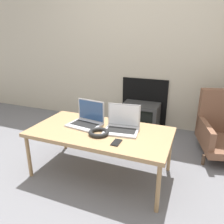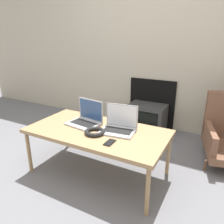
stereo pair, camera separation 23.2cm
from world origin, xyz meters
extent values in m
plane|color=slate|center=(0.00, 0.00, 0.00)|extent=(14.00, 14.00, 0.00)
cube|color=#B7AD99|center=(0.00, 1.84, 1.30)|extent=(7.00, 0.06, 2.60)
cube|color=black|center=(0.07, 1.80, 0.36)|extent=(0.69, 0.03, 0.73)
cube|color=#9E7A51|center=(0.00, 0.35, 0.46)|extent=(1.34, 0.70, 0.04)
cylinder|color=#9E7A51|center=(-0.63, 0.05, 0.22)|extent=(0.04, 0.04, 0.44)
cylinder|color=#9E7A51|center=(0.63, 0.05, 0.22)|extent=(0.04, 0.04, 0.44)
cylinder|color=#9E7A51|center=(-0.63, 0.66, 0.22)|extent=(0.04, 0.04, 0.44)
cylinder|color=#9E7A51|center=(0.63, 0.66, 0.22)|extent=(0.04, 0.04, 0.44)
cube|color=#B2B2B7|center=(-0.20, 0.40, 0.48)|extent=(0.35, 0.29, 0.02)
cube|color=black|center=(-0.20, 0.40, 0.49)|extent=(0.29, 0.17, 0.00)
cube|color=#B2B2B7|center=(-0.18, 0.52, 0.60)|extent=(0.32, 0.05, 0.22)
cube|color=#2D4C7F|center=(-0.18, 0.51, 0.60)|extent=(0.29, 0.04, 0.20)
cube|color=#B2B2B7|center=(0.20, 0.40, 0.48)|extent=(0.35, 0.28, 0.02)
cube|color=black|center=(0.20, 0.40, 0.49)|extent=(0.29, 0.17, 0.00)
cube|color=#B2B2B7|center=(0.18, 0.52, 0.60)|extent=(0.32, 0.05, 0.22)
cube|color=white|center=(0.18, 0.51, 0.60)|extent=(0.29, 0.04, 0.20)
torus|color=black|center=(0.03, 0.27, 0.50)|extent=(0.19, 0.19, 0.04)
cube|color=black|center=(0.24, 0.17, 0.48)|extent=(0.06, 0.12, 0.01)
cube|color=#383838|center=(0.07, 1.60, 0.20)|extent=(0.53, 0.37, 0.39)
cube|color=black|center=(0.07, 1.41, 0.20)|extent=(0.44, 0.01, 0.30)
cube|color=brown|center=(0.96, 1.13, 0.30)|extent=(0.20, 0.58, 0.20)
cylinder|color=#4C3828|center=(0.97, 0.91, 0.06)|extent=(0.04, 0.04, 0.12)
cylinder|color=#4C3828|center=(0.97, 1.46, 0.06)|extent=(0.04, 0.04, 0.12)
camera|label=1|loc=(0.82, -1.38, 1.34)|focal=35.00mm
camera|label=2|loc=(1.03, -1.28, 1.34)|focal=35.00mm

